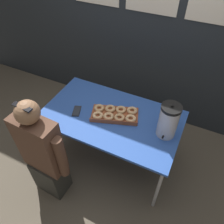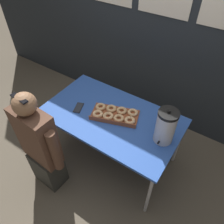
{
  "view_description": "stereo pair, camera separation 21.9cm",
  "coord_description": "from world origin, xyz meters",
  "px_view_note": "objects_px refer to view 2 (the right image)",
  "views": [
    {
      "loc": [
        0.69,
        -1.41,
        2.31
      ],
      "look_at": [
        0.01,
        0.0,
        0.77
      ],
      "focal_mm": 35.0,
      "sensor_mm": 36.0,
      "label": 1
    },
    {
      "loc": [
        0.88,
        -1.3,
        2.31
      ],
      "look_at": [
        0.01,
        0.0,
        0.77
      ],
      "focal_mm": 35.0,
      "sensor_mm": 36.0,
      "label": 2
    }
  ],
  "objects_px": {
    "person_seated": "(41,146)",
    "cell_phone": "(79,108)",
    "donut_box": "(115,114)",
    "coffee_urn": "(166,126)"
  },
  "relations": [
    {
      "from": "coffee_urn",
      "to": "cell_phone",
      "type": "xyz_separation_m",
      "value": [
        -0.92,
        -0.11,
        -0.17
      ]
    },
    {
      "from": "donut_box",
      "to": "coffee_urn",
      "type": "height_order",
      "value": "coffee_urn"
    },
    {
      "from": "coffee_urn",
      "to": "person_seated",
      "type": "distance_m",
      "value": 1.2
    },
    {
      "from": "donut_box",
      "to": "cell_phone",
      "type": "bearing_deg",
      "value": 178.43
    },
    {
      "from": "cell_phone",
      "to": "person_seated",
      "type": "relative_size",
      "value": 0.13
    },
    {
      "from": "cell_phone",
      "to": "donut_box",
      "type": "bearing_deg",
      "value": -3.64
    },
    {
      "from": "coffee_urn",
      "to": "person_seated",
      "type": "height_order",
      "value": "person_seated"
    },
    {
      "from": "coffee_urn",
      "to": "cell_phone",
      "type": "height_order",
      "value": "coffee_urn"
    },
    {
      "from": "donut_box",
      "to": "coffee_urn",
      "type": "relative_size",
      "value": 1.44
    },
    {
      "from": "person_seated",
      "to": "cell_phone",
      "type": "bearing_deg",
      "value": -92.29
    }
  ]
}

